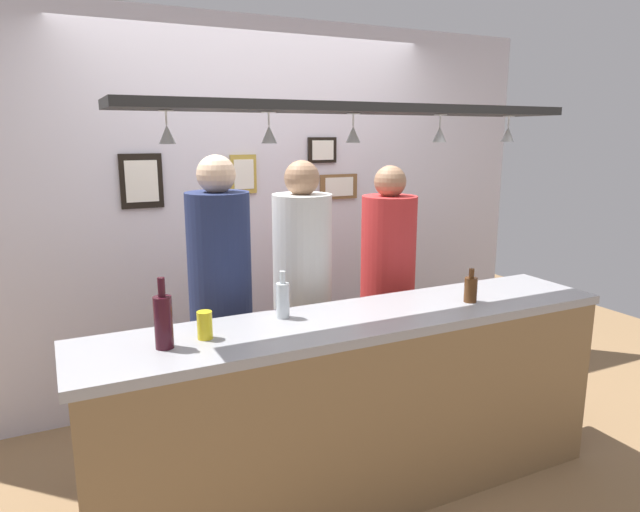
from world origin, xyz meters
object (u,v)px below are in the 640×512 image
(bottle_soda_clear, at_px, (283,299))
(picture_frame_caricature, at_px, (141,181))
(picture_frame_crest, at_px, (243,174))
(picture_frame_upper_small, at_px, (322,150))
(drink_can, at_px, (205,325))
(bottle_wine_dark_red, at_px, (163,321))
(bottle_beer_brown_stubby, at_px, (471,289))
(person_right_red_shirt, at_px, (388,272))
(picture_frame_lower_pair, at_px, (339,187))
(person_middle_white_patterned_shirt, at_px, (302,277))
(person_left_navy_shirt, at_px, (220,283))

(bottle_soda_clear, relative_size, picture_frame_caricature, 0.68)
(picture_frame_crest, bearing_deg, picture_frame_upper_small, 0.00)
(drink_can, bearing_deg, bottle_wine_dark_red, -169.42)
(bottle_wine_dark_red, relative_size, drink_can, 2.46)
(bottle_wine_dark_red, relative_size, bottle_beer_brown_stubby, 1.67)
(picture_frame_upper_small, xyz_separation_m, picture_frame_caricature, (-1.26, 0.00, -0.18))
(person_right_red_shirt, height_order, picture_frame_lower_pair, person_right_red_shirt)
(person_middle_white_patterned_shirt, xyz_separation_m, person_right_red_shirt, (0.59, 0.00, -0.03))
(bottle_soda_clear, distance_m, picture_frame_upper_small, 1.65)
(picture_frame_upper_small, bearing_deg, bottle_soda_clear, -123.37)
(drink_can, bearing_deg, picture_frame_lower_pair, 45.11)
(picture_frame_lower_pair, bearing_deg, bottle_soda_clear, -127.41)
(picture_frame_lower_pair, bearing_deg, person_middle_white_patterned_shirt, -129.61)
(person_middle_white_patterned_shirt, height_order, bottle_soda_clear, person_middle_white_patterned_shirt)
(drink_can, xyz_separation_m, picture_frame_crest, (0.65, 1.38, 0.54))
(person_left_navy_shirt, xyz_separation_m, person_right_red_shirt, (1.07, 0.00, -0.05))
(person_middle_white_patterned_shirt, relative_size, person_right_red_shirt, 1.03)
(picture_frame_upper_small, bearing_deg, picture_frame_caricature, 180.00)
(picture_frame_upper_small, bearing_deg, bottle_beer_brown_stubby, -84.05)
(person_right_red_shirt, height_order, picture_frame_upper_small, picture_frame_upper_small)
(bottle_soda_clear, distance_m, picture_frame_caricature, 1.42)
(person_middle_white_patterned_shirt, bearing_deg, person_left_navy_shirt, 180.00)
(drink_can, relative_size, picture_frame_crest, 0.47)
(picture_frame_lower_pair, xyz_separation_m, picture_frame_crest, (-0.73, 0.00, 0.11))
(bottle_wine_dark_red, height_order, drink_can, bottle_wine_dark_red)
(bottle_beer_brown_stubby, distance_m, bottle_soda_clear, 1.00)
(person_right_red_shirt, xyz_separation_m, picture_frame_upper_small, (-0.07, 0.78, 0.73))
(picture_frame_lower_pair, bearing_deg, person_left_navy_shirt, -145.45)
(drink_can, relative_size, picture_frame_upper_small, 0.55)
(person_middle_white_patterned_shirt, distance_m, picture_frame_crest, 0.96)
(person_right_red_shirt, height_order, picture_frame_caricature, picture_frame_caricature)
(person_left_navy_shirt, relative_size, bottle_wine_dark_red, 5.79)
(bottle_wine_dark_red, distance_m, picture_frame_upper_small, 2.11)
(picture_frame_lower_pair, bearing_deg, bottle_wine_dark_red, -137.69)
(picture_frame_upper_small, height_order, picture_frame_caricature, picture_frame_upper_small)
(picture_frame_crest, bearing_deg, drink_can, -115.20)
(person_left_navy_shirt, bearing_deg, bottle_soda_clear, -71.03)
(person_middle_white_patterned_shirt, height_order, picture_frame_crest, picture_frame_crest)
(drink_can, bearing_deg, person_middle_white_patterned_shirt, 39.45)
(person_right_red_shirt, distance_m, picture_frame_crest, 1.18)
(bottle_wine_dark_red, distance_m, picture_frame_lower_pair, 2.14)
(picture_frame_caricature, bearing_deg, picture_frame_crest, 0.00)
(person_right_red_shirt, bearing_deg, picture_frame_upper_small, 95.32)
(bottle_beer_brown_stubby, height_order, picture_frame_lower_pair, picture_frame_lower_pair)
(bottle_beer_brown_stubby, distance_m, picture_frame_caricature, 2.09)
(drink_can, xyz_separation_m, picture_frame_caricature, (-0.02, 1.38, 0.52))
(person_middle_white_patterned_shirt, height_order, person_right_red_shirt, person_middle_white_patterned_shirt)
(person_left_navy_shirt, distance_m, bottle_soda_clear, 0.51)
(bottle_wine_dark_red, height_order, bottle_soda_clear, bottle_wine_dark_red)
(person_middle_white_patterned_shirt, relative_size, picture_frame_upper_small, 7.72)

